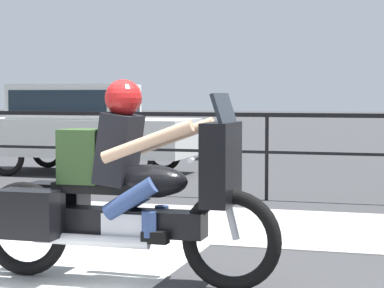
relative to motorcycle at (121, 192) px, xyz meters
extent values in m
cube|color=#A8A59E|center=(0.24, 2.79, -0.71)|extent=(44.00, 2.40, 0.01)
cube|color=black|center=(0.24, 4.86, 0.48)|extent=(36.00, 0.04, 0.06)
cube|color=black|center=(0.24, 4.86, -0.04)|extent=(36.00, 0.03, 0.04)
cylinder|color=black|center=(0.24, 4.86, -0.10)|extent=(0.05, 0.05, 1.22)
torus|color=black|center=(0.89, 0.00, -0.33)|extent=(0.77, 0.11, 0.77)
torus|color=black|center=(-0.84, 0.00, -0.33)|extent=(0.77, 0.11, 0.77)
cube|color=black|center=(0.02, 0.00, -0.23)|extent=(1.32, 0.22, 0.20)
cube|color=silver|center=(0.06, 0.00, -0.28)|extent=(0.34, 0.26, 0.26)
ellipsoid|color=black|center=(0.23, 0.00, 0.10)|extent=(0.63, 0.30, 0.26)
cube|color=black|center=(-0.15, 0.00, 0.04)|extent=(0.76, 0.28, 0.08)
cube|color=black|center=(0.81, 0.00, 0.25)|extent=(0.20, 0.54, 0.62)
cube|color=#1E232B|center=(0.83, 0.00, 0.66)|extent=(0.10, 0.46, 0.24)
cylinder|color=silver|center=(0.67, 0.00, 0.30)|extent=(0.04, 0.70, 0.04)
cylinder|color=silver|center=(-0.19, -0.16, -0.36)|extent=(0.95, 0.09, 0.09)
cube|color=black|center=(-0.66, -0.24, -0.16)|extent=(0.48, 0.28, 0.37)
cube|color=black|center=(-0.66, 0.24, -0.16)|extent=(0.48, 0.28, 0.37)
cylinder|color=silver|center=(0.86, 0.00, -0.04)|extent=(0.19, 0.06, 0.57)
cube|color=black|center=(-0.01, 0.00, 0.34)|extent=(0.31, 0.36, 0.58)
sphere|color=tan|center=(0.03, 0.00, 0.72)|extent=(0.23, 0.23, 0.23)
sphere|color=#B21919|center=(0.03, 0.00, 0.74)|extent=(0.29, 0.29, 0.29)
cylinder|color=#33477A|center=(0.14, -0.15, -0.02)|extent=(0.44, 0.13, 0.34)
cylinder|color=#33477A|center=(0.29, -0.15, -0.21)|extent=(0.11, 0.11, 0.19)
cube|color=black|center=(0.34, -0.15, -0.31)|extent=(0.20, 0.10, 0.09)
cylinder|color=#33477A|center=(0.14, 0.15, -0.02)|extent=(0.44, 0.13, 0.34)
cylinder|color=#33477A|center=(0.29, 0.15, -0.21)|extent=(0.11, 0.11, 0.19)
cube|color=black|center=(0.34, 0.15, -0.31)|extent=(0.20, 0.10, 0.09)
cylinder|color=tan|center=(0.33, -0.30, 0.42)|extent=(0.71, 0.09, 0.33)
cylinder|color=tan|center=(0.33, 0.30, 0.42)|extent=(0.71, 0.09, 0.33)
cube|color=#2D4723|center=(-0.31, 0.00, 0.28)|extent=(0.33, 0.31, 0.43)
cube|color=silver|center=(-3.62, 7.36, -0.02)|extent=(3.98, 1.72, 0.67)
cube|color=silver|center=(-3.86, 7.36, 0.63)|extent=(2.07, 1.51, 0.64)
cube|color=#19232D|center=(-2.84, 7.36, 0.63)|extent=(0.04, 1.34, 0.51)
cube|color=#19232D|center=(-3.86, 7.36, 0.63)|extent=(1.90, 1.54, 0.41)
torus|color=black|center=(-2.39, 6.57, -0.36)|extent=(0.71, 0.11, 0.71)
torus|color=black|center=(-2.39, 8.15, -0.36)|extent=(0.71, 0.11, 0.71)
torus|color=black|center=(-4.85, 6.57, -0.36)|extent=(0.71, 0.11, 0.71)
torus|color=black|center=(-4.85, 8.15, -0.36)|extent=(0.71, 0.11, 0.71)
camera|label=1|loc=(2.17, -5.40, 0.77)|focal=70.00mm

